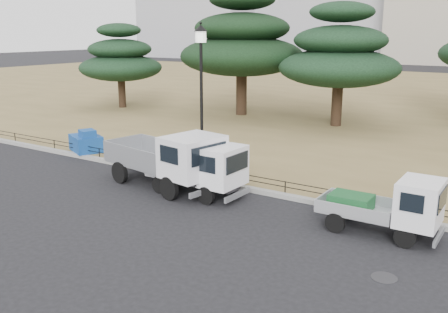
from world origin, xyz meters
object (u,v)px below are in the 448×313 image
Objects in this scene: truck_kei_front at (202,170)px; street_lamp at (201,76)px; truck_kei_rear at (388,206)px; tarp_pile at (86,142)px; truck_large at (168,157)px.

street_lamp reaches higher than truck_kei_front.
truck_kei_rear is 14.25m from tarp_pile.
truck_large is 6.63m from tarp_pile.
tarp_pile is (-14.13, 1.84, -0.28)m from truck_kei_rear.
street_lamp reaches higher than truck_large.
truck_kei_front is at bearing -54.25° from street_lamp.
truck_kei_front is 8.08m from tarp_pile.
truck_kei_front is 6.28m from truck_kei_rear.
truck_kei_rear is at bearing -7.43° from tarp_pile.
truck_large reaches higher than truck_kei_rear.
street_lamp is at bearing 127.47° from truck_kei_front.
street_lamp reaches higher than truck_kei_rear.
truck_kei_front is at bearing -13.31° from tarp_pile.
truck_large is 7.80m from truck_kei_rear.
truck_kei_front is at bearing 8.69° from truck_large.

